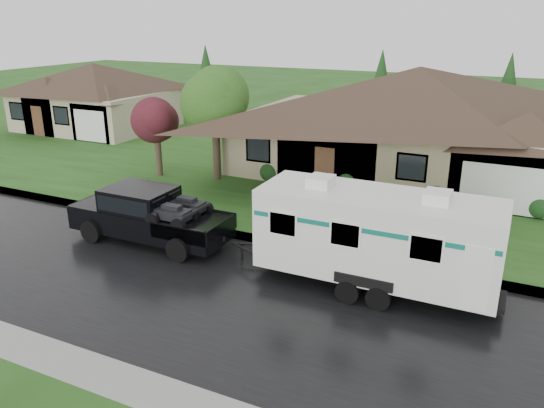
{
  "coord_description": "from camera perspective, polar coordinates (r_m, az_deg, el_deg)",
  "views": [
    {
      "loc": [
        7.11,
        -14.48,
        8.16
      ],
      "look_at": [
        -0.73,
        2.0,
        1.69
      ],
      "focal_mm": 35.0,
      "sensor_mm": 36.0,
      "label": 1
    }
  ],
  "objects": [
    {
      "name": "ground",
      "position": [
        18.08,
        -0.65,
        -7.31
      ],
      "size": [
        140.0,
        140.0,
        0.0
      ],
      "primitive_type": "plane",
      "color": "#214A17",
      "rests_on": "ground"
    },
    {
      "name": "road",
      "position": [
        16.52,
        -3.74,
        -10.11
      ],
      "size": [
        140.0,
        8.0,
        0.01
      ],
      "primitive_type": "cube",
      "color": "black",
      "rests_on": "ground"
    },
    {
      "name": "curb",
      "position": [
        19.9,
        2.21,
        -4.47
      ],
      "size": [
        140.0,
        0.5,
        0.15
      ],
      "primitive_type": "cube",
      "color": "gray",
      "rests_on": "ground"
    },
    {
      "name": "lawn",
      "position": [
        31.39,
        11.5,
        4.19
      ],
      "size": [
        140.0,
        26.0,
        0.15
      ],
      "primitive_type": "cube",
      "color": "#214A17",
      "rests_on": "ground"
    },
    {
      "name": "house_main",
      "position": [
        29.09,
        15.81,
        9.76
      ],
      "size": [
        19.44,
        10.8,
        6.9
      ],
      "color": "tan",
      "rests_on": "lawn"
    },
    {
      "name": "house_far",
      "position": [
        42.21,
        -18.41,
        11.49
      ],
      "size": [
        10.8,
        8.64,
        5.8
      ],
      "color": "#BBAA8B",
      "rests_on": "lawn"
    },
    {
      "name": "tree_left_green",
      "position": [
        27.03,
        -6.17,
        10.91
      ],
      "size": [
        3.5,
        3.5,
        5.79
      ],
      "color": "#382B1E",
      "rests_on": "lawn"
    },
    {
      "name": "tree_red",
      "position": [
        28.37,
        -12.35,
        8.56
      ],
      "size": [
        2.47,
        2.47,
        4.09
      ],
      "color": "#382B1E",
      "rests_on": "lawn"
    },
    {
      "name": "shrub_row",
      "position": [
        25.46,
        12.71,
        1.87
      ],
      "size": [
        13.6,
        1.0,
        1.0
      ],
      "color": "#143814",
      "rests_on": "lawn"
    },
    {
      "name": "pickup_truck",
      "position": [
        20.63,
        -13.28,
        -0.98
      ],
      "size": [
        6.26,
        2.38,
        2.09
      ],
      "color": "black",
      "rests_on": "ground"
    },
    {
      "name": "travel_trailer",
      "position": [
        16.61,
        11.2,
        -3.24
      ],
      "size": [
        7.73,
        2.71,
        3.47
      ],
      "color": "silver",
      "rests_on": "ground"
    }
  ]
}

